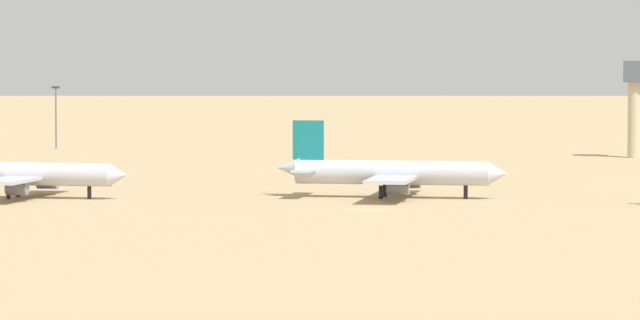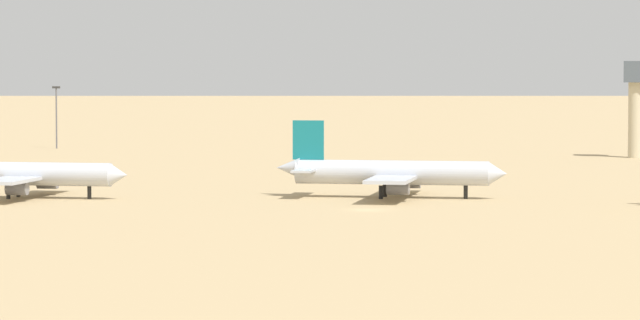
# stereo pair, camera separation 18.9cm
# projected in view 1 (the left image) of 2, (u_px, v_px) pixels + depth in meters

# --- Properties ---
(ground) EXTENTS (4000.00, 4000.00, 0.00)m
(ground) POSITION_uv_depth(u_px,v_px,m) (367.00, 210.00, 254.26)
(ground) COLOR tan
(ridge_west) EXTENTS (348.86, 276.16, 72.83)m
(ridge_west) POSITION_uv_depth(u_px,v_px,m) (122.00, 35.00, 1273.77)
(ridge_west) COLOR gray
(ridge_west) RESTS_ON ground
(ridge_center) EXTENTS (369.47, 269.02, 72.49)m
(ridge_center) POSITION_uv_depth(u_px,v_px,m) (542.00, 37.00, 1403.86)
(ridge_center) COLOR slate
(ridge_center) RESTS_ON ground
(parked_jet_navy_2) EXTENTS (33.75, 28.26, 11.17)m
(parked_jet_navy_2) POSITION_uv_depth(u_px,v_px,m) (19.00, 174.00, 275.59)
(parked_jet_navy_2) COLOR silver
(parked_jet_navy_2) RESTS_ON ground
(parked_jet_teal_3) EXTENTS (35.19, 29.42, 11.67)m
(parked_jet_teal_3) POSITION_uv_depth(u_px,v_px,m) (390.00, 173.00, 275.85)
(parked_jet_teal_3) COLOR silver
(parked_jet_teal_3) RESTS_ON ground
(control_tower) EXTENTS (5.20, 5.20, 20.46)m
(control_tower) POSITION_uv_depth(u_px,v_px,m) (636.00, 99.00, 385.45)
(control_tower) COLOR #C6B793
(control_tower) RESTS_ON ground
(light_pole_west) EXTENTS (1.80, 0.50, 14.50)m
(light_pole_west) POSITION_uv_depth(u_px,v_px,m) (56.00, 112.00, 424.38)
(light_pole_west) COLOR #59595E
(light_pole_west) RESTS_ON ground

